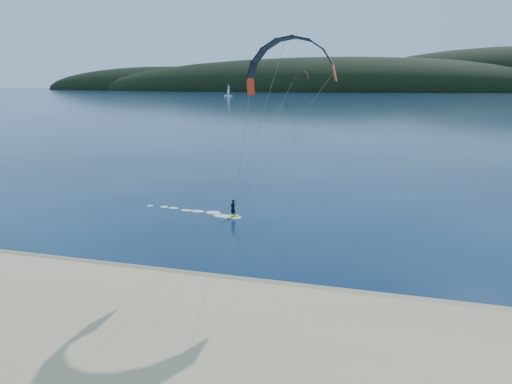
% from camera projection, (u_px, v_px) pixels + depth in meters
% --- Properties ---
extents(ground, '(1800.00, 1800.00, 0.00)m').
position_uv_depth(ground, '(156.00, 315.00, 23.84)').
color(ground, '#071834').
rests_on(ground, ground).
extents(wet_sand, '(220.00, 2.50, 0.10)m').
position_uv_depth(wet_sand, '(187.00, 280.00, 28.05)').
color(wet_sand, '#856D4D').
rests_on(wet_sand, ground).
extents(headland, '(1200.00, 310.00, 140.00)m').
position_uv_depth(headland, '(356.00, 91.00, 723.29)').
color(headland, black).
rests_on(headland, ground).
extents(kitesurfer_near, '(20.73, 8.07, 15.31)m').
position_uv_depth(kitesurfer_near, '(287.00, 90.00, 32.16)').
color(kitesurfer_near, '#A4C216').
rests_on(kitesurfer_near, ground).
extents(kitesurfer_far, '(12.22, 4.85, 17.31)m').
position_uv_depth(kitesurfer_far, '(301.00, 78.00, 211.20)').
color(kitesurfer_far, '#A4C216').
rests_on(kitesurfer_far, ground).
extents(sailboat, '(8.73, 5.39, 12.14)m').
position_uv_depth(sailboat, '(228.00, 95.00, 419.54)').
color(sailboat, white).
rests_on(sailboat, ground).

